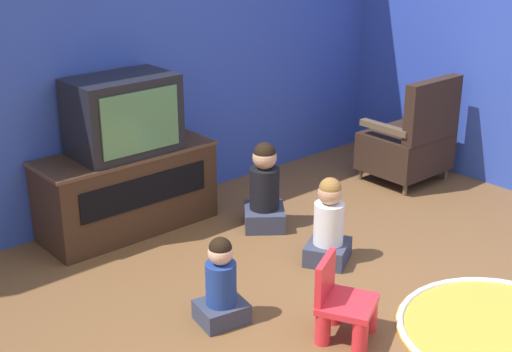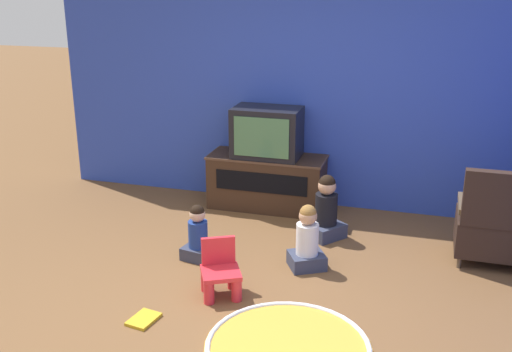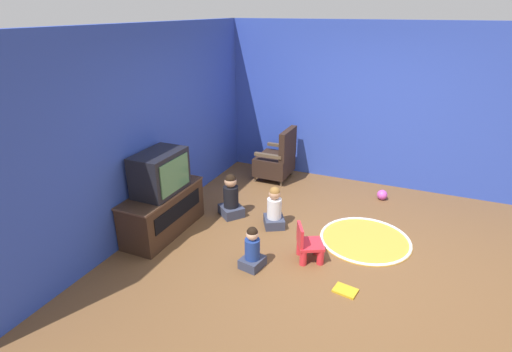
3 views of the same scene
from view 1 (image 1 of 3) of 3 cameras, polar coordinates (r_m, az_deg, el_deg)
name	(u,v)px [view 1 (image 1 of 3)]	position (r m, az deg, el deg)	size (l,w,h in m)	color
ground_plane	(408,327)	(4.16, 12.05, -11.76)	(30.00, 30.00, 0.00)	brown
wall_back	(116,39)	(5.26, -11.11, 10.69)	(5.40, 0.12, 2.62)	#2D47B2
tv_cabinet	(127,189)	(5.17, -10.26, -1.03)	(1.27, 0.50, 0.59)	#382316
television	(123,115)	(4.98, -10.59, 4.82)	(0.72, 0.46, 0.54)	black
black_armchair	(410,142)	(6.10, 12.24, 2.66)	(0.65, 0.58, 0.91)	brown
yellow_kid_chair	(343,307)	(3.94, 6.96, -10.35)	(0.40, 0.40, 0.45)	red
play_mat	(503,331)	(4.26, 19.13, -11.60)	(1.17, 1.17, 0.04)	gold
child_watching_left	(264,191)	(5.13, 0.68, -1.19)	(0.43, 0.44, 0.65)	#33384C
child_watching_center	(329,226)	(4.67, 5.83, -3.99)	(0.39, 0.38, 0.59)	#33384C
child_watching_right	(221,286)	(4.02, -2.81, -8.76)	(0.30, 0.28, 0.52)	#33384C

